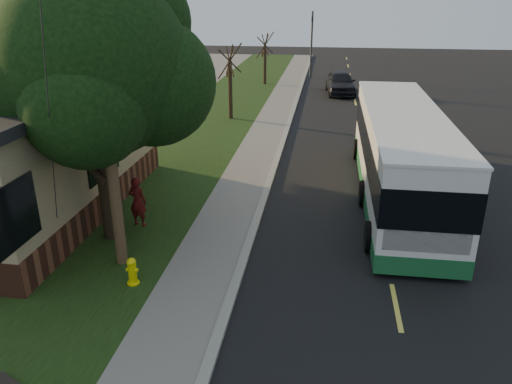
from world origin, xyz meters
TOP-DOWN VIEW (x-y plane):
  - ground at (0.00, 0.00)m, footprint 120.00×120.00m
  - road at (4.00, 10.00)m, footprint 8.00×80.00m
  - curb at (0.00, 10.00)m, footprint 0.25×80.00m
  - sidewalk at (-1.00, 10.00)m, footprint 2.00×80.00m
  - grass_verge at (-4.50, 10.00)m, footprint 5.00×80.00m
  - fire_hydrant at (-2.60, 0.00)m, footprint 0.32×0.32m
  - utility_pole at (-3.31, 0.99)m, footprint 2.86×3.21m
  - leafy_tree at (-4.17, 2.65)m, footprint 6.30×6.00m
  - bare_tree_near at (-3.50, 18.00)m, footprint 1.38×1.21m
  - bare_tree_far at (-3.00, 30.00)m, footprint 1.38×1.21m
  - traffic_signal at (0.50, 34.00)m, footprint 0.18×0.22m
  - transit_bus at (4.76, 7.12)m, footprint 2.75×11.90m
  - skateboarder at (-3.67, 3.34)m, footprint 0.66×0.50m
  - skateboard_spare at (-3.58, -3.80)m, footprint 0.89×0.59m
  - dumpster at (-7.60, 4.07)m, footprint 1.73×1.46m
  - distant_car at (2.99, 26.99)m, footprint 2.35×5.02m

SIDE VIEW (x-z plane):
  - ground at x=0.00m, z-range 0.00..0.00m
  - road at x=4.00m, z-range 0.00..0.01m
  - grass_verge at x=-4.50m, z-range 0.00..0.07m
  - sidewalk at x=-1.00m, z-range 0.00..0.08m
  - curb at x=0.00m, z-range 0.00..0.12m
  - skateboard_spare at x=-3.58m, z-range 0.09..0.17m
  - fire_hydrant at x=-2.60m, z-range 0.06..0.80m
  - dumpster at x=-7.60m, z-range 0.04..1.43m
  - distant_car at x=2.99m, z-range 0.00..1.66m
  - skateboarder at x=-3.67m, z-range 0.07..1.70m
  - transit_bus at x=4.76m, z-range 0.11..3.33m
  - bare_tree_far at x=-3.00m, z-range -0.01..4.02m
  - bare_tree_near at x=-3.50m, z-range 0.00..4.30m
  - traffic_signal at x=0.50m, z-range 0.41..5.91m
  - utility_pole at x=-3.31m, z-range 0.10..9.17m
  - leafy_tree at x=-4.17m, z-range 1.27..9.07m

